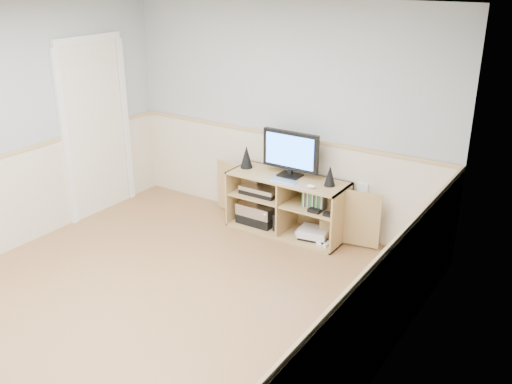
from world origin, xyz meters
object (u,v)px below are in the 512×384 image
media_cabinet (290,202)px  game_consoles (313,233)px  monitor (291,152)px  keyboard (284,181)px

media_cabinet → game_consoles: 0.44m
monitor → keyboard: (0.03, -0.19, -0.27)m
media_cabinet → monitor: 0.59m
media_cabinet → monitor: monitor is taller
media_cabinet → keyboard: (0.03, -0.20, 0.32)m
media_cabinet → keyboard: 0.38m
monitor → media_cabinet: bearing=90.0°
media_cabinet → monitor: (-0.00, -0.01, 0.59)m
keyboard → game_consoles: (0.31, 0.13, -0.59)m
media_cabinet → game_consoles: (0.34, -0.07, -0.26)m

